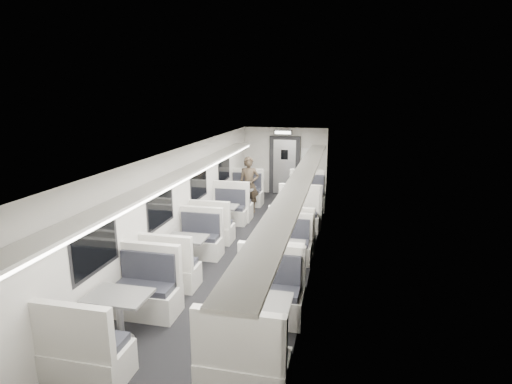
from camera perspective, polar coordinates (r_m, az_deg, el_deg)
The scene contains 19 objects.
room at distance 8.71m, azimuth -1.66°, elevation -1.87°, with size 3.24×12.24×2.64m.
booth_left_a at distance 12.34m, azimuth -2.30°, elevation -1.03°, with size 1.08×2.19×1.17m.
booth_left_b at distance 10.59m, azimuth -4.93°, elevation -3.77°, with size 1.00×2.04×1.09m.
booth_left_c at distance 8.44m, azimuth -9.89°, elevation -8.60°, with size 1.01×2.05×1.09m.
booth_left_d at distance 6.40m, azimuth -18.85°, elevation -16.65°, with size 1.08×2.18×1.17m.
booth_right_a at distance 11.79m, azimuth 6.87°, elevation -1.72°, with size 1.15×2.32×1.24m.
booth_right_b at distance 10.00m, azimuth 5.77°, elevation -4.77°, with size 1.04×2.11×1.13m.
booth_right_c at distance 8.12m, azimuth 4.02°, elevation -9.48°, with size 0.97×1.96×1.05m.
booth_right_d at distance 5.93m, azimuth 0.27°, elevation -18.35°, with size 1.11×2.25×1.21m.
passenger at distance 12.17m, azimuth -1.01°, elevation 1.03°, with size 0.63×0.41×1.72m, color black.
window_a at distance 12.26m, azimuth -4.55°, elevation 3.43°, with size 0.02×1.18×0.84m, color black.
window_b at distance 10.22m, azimuth -8.14°, elevation 1.23°, with size 0.02×1.18×0.84m, color black.
window_c at distance 8.26m, azimuth -13.45°, elevation -2.05°, with size 0.02×1.18×0.84m, color black.
window_d at distance 6.46m, azimuth -21.95°, elevation -7.20°, with size 0.02×1.18×0.84m, color black.
luggage_rack_left at distance 8.66m, azimuth -10.21°, elevation 2.68°, with size 0.46×10.40×0.09m.
luggage_rack_right at distance 8.04m, azimuth 6.41°, elevation 1.97°, with size 0.46×10.40×0.09m.
vestibule_door at distance 14.43m, azimuth 4.09°, elevation 3.76°, with size 1.10×0.13×2.10m.
exit_sign at distance 13.79m, azimuth 3.88°, elevation 8.50°, with size 0.62×0.12×0.16m.
wall_notice at distance 14.26m, azimuth 7.11°, elevation 5.44°, with size 0.32×0.02×0.40m, color silver.
Camera 1 is at (2.06, -8.13, 3.56)m, focal length 28.00 mm.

